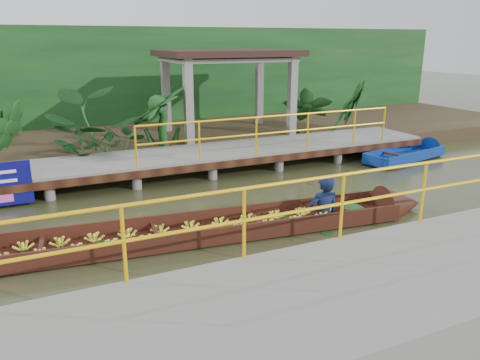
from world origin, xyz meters
name	(u,v)px	position (x,y,z in m)	size (l,w,h in m)	color
ground	(216,219)	(0.00, 0.00, 0.00)	(80.00, 80.00, 0.00)	#32351A
land_strip	(134,140)	(0.00, 7.50, 0.23)	(30.00, 8.00, 0.45)	#342A1A
far_dock	(168,159)	(0.02, 3.43, 0.48)	(16.00, 2.06, 1.66)	gray
near_dock	(402,291)	(1.00, -4.20, 0.30)	(18.00, 2.40, 1.73)	gray
pavilion	(228,62)	(3.00, 6.30, 2.82)	(4.40, 3.00, 3.00)	gray
foliage_backdrop	(116,82)	(0.00, 10.00, 2.00)	(30.00, 0.80, 4.00)	#123A15
vendor_boat	(227,222)	(-0.09, -0.81, 0.25)	(9.54, 1.92, 2.17)	#36170E
moored_blue_boat	(420,152)	(7.79, 2.26, 0.14)	(3.48, 1.56, 0.80)	navy
tropical_plants	(154,120)	(0.17, 5.30, 1.22)	(14.23, 1.23, 1.53)	#123A15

